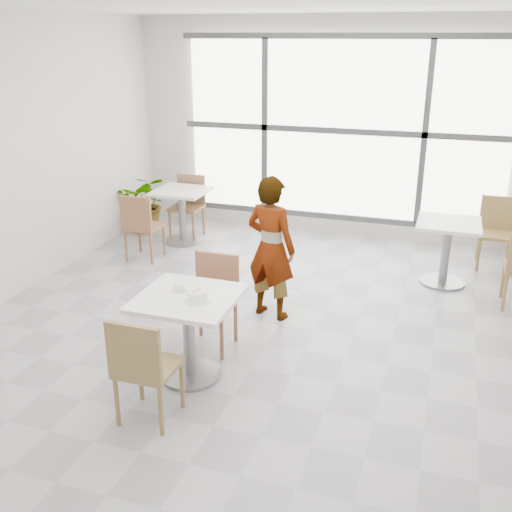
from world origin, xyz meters
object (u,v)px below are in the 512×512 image
(chair_far, at_px, (213,294))
(plant_left, at_px, (146,203))
(bg_chair_right_far, at_px, (497,228))
(main_table, at_px, (189,321))
(bg_table_left, at_px, (182,208))
(bg_chair_left_near, at_px, (141,223))
(bg_chair_left_far, at_px, (189,201))
(coffee_cup, at_px, (179,288))
(chair_near, at_px, (142,364))
(person, at_px, (271,248))
(oatmeal_bowl, at_px, (198,295))
(bg_table_right, at_px, (447,244))

(chair_far, relative_size, plant_left, 1.01)
(bg_chair_right_far, bearing_deg, plant_left, -178.63)
(main_table, bearing_deg, bg_table_left, 115.93)
(bg_chair_left_near, distance_m, bg_chair_left_far, 1.15)
(main_table, xyz_separation_m, coffee_cup, (-0.11, 0.07, 0.26))
(chair_near, bearing_deg, plant_left, -62.09)
(chair_near, bearing_deg, main_table, -94.19)
(bg_chair_right_far, bearing_deg, person, -135.15)
(oatmeal_bowl, distance_m, plant_left, 4.25)
(chair_near, xyz_separation_m, oatmeal_bowl, (0.17, 0.65, 0.29))
(bg_chair_left_near, bearing_deg, main_table, 126.38)
(bg_table_left, height_order, bg_chair_left_far, bg_chair_left_far)
(chair_far, distance_m, bg_chair_right_far, 3.92)
(bg_table_left, bearing_deg, bg_table_right, -6.33)
(chair_far, distance_m, bg_chair_left_far, 3.27)
(main_table, distance_m, plant_left, 4.13)
(chair_far, bearing_deg, chair_near, -90.92)
(oatmeal_bowl, relative_size, bg_chair_left_near, 0.24)
(main_table, distance_m, person, 1.39)
(main_table, xyz_separation_m, bg_table_left, (-1.54, 3.18, -0.04))
(plant_left, bearing_deg, chair_far, -52.04)
(chair_far, distance_m, person, 0.84)
(chair_far, xyz_separation_m, plant_left, (-2.22, 2.85, -0.07))
(bg_table_left, bearing_deg, bg_chair_right_far, 5.57)
(chair_far, distance_m, coffee_cup, 0.61)
(coffee_cup, xyz_separation_m, bg_table_left, (-1.43, 3.10, -0.29))
(chair_far, relative_size, oatmeal_bowl, 4.14)
(person, bearing_deg, chair_near, 95.63)
(coffee_cup, bearing_deg, person, 72.26)
(person, bearing_deg, chair_far, 81.32)
(oatmeal_bowl, bearing_deg, chair_far, 102.40)
(coffee_cup, distance_m, bg_chair_left_far, 3.73)
(bg_table_right, bearing_deg, oatmeal_bowl, -123.18)
(chair_far, bearing_deg, bg_chair_left_near, 134.34)
(chair_near, distance_m, chair_far, 1.31)
(coffee_cup, bearing_deg, chair_near, -85.71)
(bg_chair_right_far, bearing_deg, coffee_cup, -127.09)
(bg_chair_right_far, distance_m, plant_left, 4.79)
(chair_near, distance_m, bg_chair_left_near, 3.48)
(plant_left, bearing_deg, person, -39.64)
(chair_near, relative_size, person, 0.59)
(person, bearing_deg, oatmeal_bowl, 97.83)
(oatmeal_bowl, height_order, plant_left, plant_left)
(bg_chair_left_far, xyz_separation_m, bg_chair_right_far, (4.12, 0.09, 0.00))
(bg_chair_left_far, xyz_separation_m, plant_left, (-0.67, -0.03, -0.07))
(coffee_cup, bearing_deg, bg_table_right, 52.55)
(plant_left, bearing_deg, coffee_cup, -57.65)
(person, bearing_deg, bg_table_right, -123.91)
(person, relative_size, bg_chair_right_far, 1.70)
(main_table, xyz_separation_m, plant_left, (-2.25, 3.46, -0.09))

